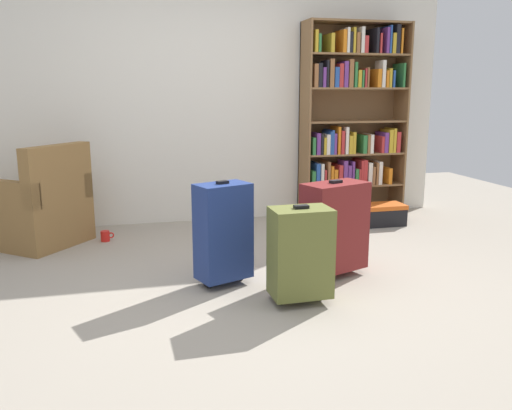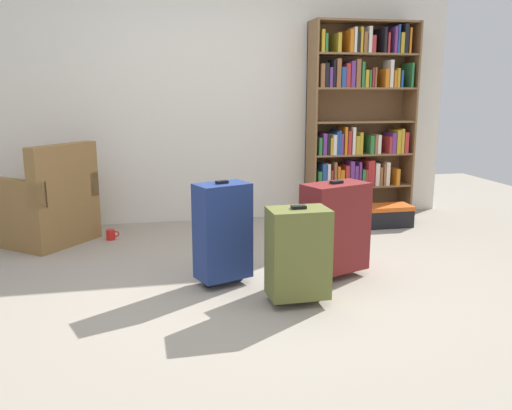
{
  "view_description": "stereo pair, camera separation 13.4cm",
  "coord_description": "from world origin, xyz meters",
  "px_view_note": "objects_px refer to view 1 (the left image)",
  "views": [
    {
      "loc": [
        -0.84,
        -3.35,
        1.35
      ],
      "look_at": [
        0.04,
        0.22,
        0.55
      ],
      "focal_mm": 37.04,
      "sensor_mm": 36.0,
      "label": 1
    },
    {
      "loc": [
        -0.71,
        -3.38,
        1.35
      ],
      "look_at": [
        0.04,
        0.22,
        0.55
      ],
      "focal_mm": 37.04,
      "sensor_mm": 36.0,
      "label": 2
    }
  ],
  "objects_px": {
    "mug": "(106,236)",
    "suitcase_dark_red": "(334,227)",
    "storage_box": "(381,214)",
    "suitcase_olive": "(300,252)",
    "armchair": "(39,210)",
    "bookshelf": "(351,118)",
    "suitcase_navy_blue": "(223,232)"
  },
  "relations": [
    {
      "from": "bookshelf",
      "to": "suitcase_olive",
      "type": "relative_size",
      "value": 3.16
    },
    {
      "from": "armchair",
      "to": "suitcase_olive",
      "type": "height_order",
      "value": "armchair"
    },
    {
      "from": "mug",
      "to": "suitcase_dark_red",
      "type": "bearing_deg",
      "value": -38.73
    },
    {
      "from": "bookshelf",
      "to": "mug",
      "type": "distance_m",
      "value": 2.78
    },
    {
      "from": "mug",
      "to": "suitcase_dark_red",
      "type": "xyz_separation_m",
      "value": [
        1.68,
        -1.35,
        0.33
      ]
    },
    {
      "from": "bookshelf",
      "to": "storage_box",
      "type": "height_order",
      "value": "bookshelf"
    },
    {
      "from": "suitcase_olive",
      "to": "suitcase_dark_red",
      "type": "height_order",
      "value": "suitcase_dark_red"
    },
    {
      "from": "suitcase_navy_blue",
      "to": "suitcase_olive",
      "type": "bearing_deg",
      "value": -46.29
    },
    {
      "from": "suitcase_dark_red",
      "to": "mug",
      "type": "bearing_deg",
      "value": 141.27
    },
    {
      "from": "armchair",
      "to": "storage_box",
      "type": "xyz_separation_m",
      "value": [
        3.27,
        -0.1,
        -0.2
      ]
    },
    {
      "from": "bookshelf",
      "to": "suitcase_olive",
      "type": "bearing_deg",
      "value": -120.52
    },
    {
      "from": "mug",
      "to": "suitcase_navy_blue",
      "type": "bearing_deg",
      "value": -57.45
    },
    {
      "from": "storage_box",
      "to": "suitcase_olive",
      "type": "bearing_deg",
      "value": -130.0
    },
    {
      "from": "suitcase_olive",
      "to": "suitcase_dark_red",
      "type": "bearing_deg",
      "value": 46.65
    },
    {
      "from": "bookshelf",
      "to": "storage_box",
      "type": "xyz_separation_m",
      "value": [
        0.16,
        -0.46,
        -0.95
      ]
    },
    {
      "from": "armchair",
      "to": "suitcase_dark_red",
      "type": "relative_size",
      "value": 1.37
    },
    {
      "from": "storage_box",
      "to": "suitcase_dark_red",
      "type": "xyz_separation_m",
      "value": [
        -1.04,
        -1.3,
        0.26
      ]
    },
    {
      "from": "suitcase_olive",
      "to": "suitcase_dark_red",
      "type": "distance_m",
      "value": 0.59
    },
    {
      "from": "bookshelf",
      "to": "suitcase_navy_blue",
      "type": "height_order",
      "value": "bookshelf"
    },
    {
      "from": "storage_box",
      "to": "suitcase_olive",
      "type": "xyz_separation_m",
      "value": [
        -1.45,
        -1.72,
        0.22
      ]
    },
    {
      "from": "armchair",
      "to": "storage_box",
      "type": "distance_m",
      "value": 3.28
    },
    {
      "from": "storage_box",
      "to": "armchair",
      "type": "bearing_deg",
      "value": 178.32
    },
    {
      "from": "bookshelf",
      "to": "suitcase_navy_blue",
      "type": "bearing_deg",
      "value": -134.41
    },
    {
      "from": "storage_box",
      "to": "suitcase_olive",
      "type": "height_order",
      "value": "suitcase_olive"
    },
    {
      "from": "storage_box",
      "to": "suitcase_dark_red",
      "type": "bearing_deg",
      "value": -128.81
    },
    {
      "from": "suitcase_olive",
      "to": "bookshelf",
      "type": "bearing_deg",
      "value": 59.48
    },
    {
      "from": "bookshelf",
      "to": "suitcase_dark_red",
      "type": "distance_m",
      "value": 2.08
    },
    {
      "from": "storage_box",
      "to": "suitcase_olive",
      "type": "relative_size",
      "value": 0.74
    },
    {
      "from": "armchair",
      "to": "suitcase_navy_blue",
      "type": "height_order",
      "value": "armchair"
    },
    {
      "from": "armchair",
      "to": "suitcase_navy_blue",
      "type": "relative_size",
      "value": 1.32
    },
    {
      "from": "bookshelf",
      "to": "mug",
      "type": "height_order",
      "value": "bookshelf"
    },
    {
      "from": "armchair",
      "to": "mug",
      "type": "height_order",
      "value": "armchair"
    }
  ]
}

